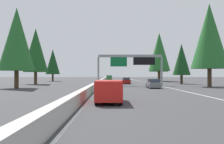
{
  "coord_description": "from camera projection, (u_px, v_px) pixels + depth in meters",
  "views": [
    {
      "loc": [
        -1.77,
        -2.05,
        2.15
      ],
      "look_at": [
        66.6,
        -2.45,
        2.8
      ],
      "focal_mm": 41.96,
      "sensor_mm": 36.0,
      "label": 1
    }
  ],
  "objects": [
    {
      "name": "ground_plane",
      "position": [
        102.0,
        84.0,
        61.73
      ],
      "size": [
        320.0,
        320.0,
        0.0
      ],
      "primitive_type": "plane",
      "color": "#38383A"
    },
    {
      "name": "sign_gantry_overhead",
      "position": [
        131.0,
        61.0,
        50.73
      ],
      "size": [
        0.5,
        12.68,
        6.0
      ],
      "color": "gray",
      "rests_on": "ground"
    },
    {
      "name": "conifer_right_far",
      "position": [
        159.0,
        52.0,
        78.89
      ],
      "size": [
        6.51,
        6.51,
        14.8
      ],
      "color": "#4C3823",
      "rests_on": "ground"
    },
    {
      "name": "sedan_far_center",
      "position": [
        126.0,
        81.0,
        59.75
      ],
      "size": [
        4.4,
        1.8,
        1.47
      ],
      "color": "maroon",
      "rests_on": "ground"
    },
    {
      "name": "median_barrier",
      "position": [
        103.0,
        80.0,
        81.73
      ],
      "size": [
        180.0,
        0.56,
        0.9
      ],
      "primitive_type": "cube",
      "color": "#ADAAA3",
      "rests_on": "ground"
    },
    {
      "name": "conifer_left_mid",
      "position": [
        36.0,
        50.0,
        57.23
      ],
      "size": [
        5.4,
        5.4,
        12.27
      ],
      "color": "#4C3823",
      "rests_on": "ground"
    },
    {
      "name": "conifer_left_near",
      "position": [
        17.0,
        39.0,
        40.39
      ],
      "size": [
        5.52,
        5.52,
        12.54
      ],
      "color": "#4C3823",
      "rests_on": "ground"
    },
    {
      "name": "shoulder_stripe_median",
      "position": [
        104.0,
        82.0,
        71.73
      ],
      "size": [
        160.0,
        0.16,
        0.01
      ],
      "primitive_type": "cube",
      "color": "silver",
      "rests_on": "ground"
    },
    {
      "name": "pickup_mid_left",
      "position": [
        109.0,
        78.0,
        89.2
      ],
      "size": [
        5.6,
        2.0,
        1.86
      ],
      "color": "#2D6B38",
      "rests_on": "ground"
    },
    {
      "name": "shoulder_stripe_right",
      "position": [
        145.0,
        82.0,
        71.8
      ],
      "size": [
        160.0,
        0.16,
        0.01
      ],
      "primitive_type": "cube",
      "color": "silver",
      "rests_on": "ground"
    },
    {
      "name": "sedan_far_left",
      "position": [
        153.0,
        84.0,
        41.09
      ],
      "size": [
        4.4,
        1.8,
        1.47
      ],
      "color": "slate",
      "rests_on": "ground"
    },
    {
      "name": "conifer_left_far",
      "position": [
        53.0,
        62.0,
        82.75
      ],
      "size": [
        4.48,
        4.48,
        10.17
      ],
      "color": "#4C3823",
      "rests_on": "ground"
    },
    {
      "name": "conifer_right_near",
      "position": [
        209.0,
        36.0,
        45.35
      ],
      "size": [
        6.39,
        6.39,
        14.51
      ],
      "color": "#4C3823",
      "rests_on": "ground"
    },
    {
      "name": "conifer_right_distant",
      "position": [
        159.0,
        55.0,
        86.24
      ],
      "size": [
        6.24,
        6.24,
        14.18
      ],
      "color": "#4C3823",
      "rests_on": "ground"
    },
    {
      "name": "minivan_distant_b",
      "position": [
        109.0,
        90.0,
        20.0
      ],
      "size": [
        5.0,
        1.95,
        1.69
      ],
      "color": "red",
      "rests_on": "ground"
    },
    {
      "name": "conifer_right_mid",
      "position": [
        182.0,
        60.0,
        59.55
      ],
      "size": [
        4.03,
        4.03,
        9.16
      ],
      "color": "#4C3823",
      "rests_on": "ground"
    },
    {
      "name": "sedan_distant_a",
      "position": [
        110.0,
        88.0,
        29.1
      ],
      "size": [
        4.4,
        1.8,
        1.47
      ],
      "color": "#2D6B38",
      "rests_on": "ground"
    }
  ]
}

